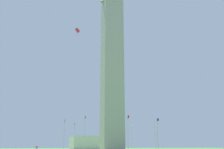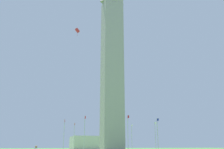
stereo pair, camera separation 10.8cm
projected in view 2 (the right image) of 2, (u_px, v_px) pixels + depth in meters
name	position (u px, v px, depth m)	size (l,w,h in m)	color
obelisk_monument	(112.00, 61.00, 74.75)	(5.93, 5.93, 53.89)	#A8A399
flagpole_n	(128.00, 132.00, 55.95)	(1.12, 0.14, 8.65)	silver
flagpole_ne	(158.00, 133.00, 62.10)	(1.12, 0.14, 8.65)	silver
flagpole_e	(155.00, 135.00, 71.92)	(1.12, 0.14, 8.65)	silver
flagpole_se	(132.00, 136.00, 79.67)	(1.12, 0.14, 8.65)	silver
flagpole_s	(101.00, 136.00, 80.81)	(1.12, 0.14, 8.65)	silver
flagpole_sw	(74.00, 136.00, 74.67)	(1.12, 0.14, 8.65)	silver
flagpole_w	(64.00, 134.00, 64.84)	(1.12, 0.14, 8.65)	silver
flagpole_nw	(84.00, 132.00, 57.09)	(1.12, 0.14, 8.65)	silver
kite_red_box	(77.00, 30.00, 61.63)	(0.63, 1.17, 2.32)	red
distant_building	(89.00, 143.00, 115.62)	(19.08, 16.48, 6.01)	beige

